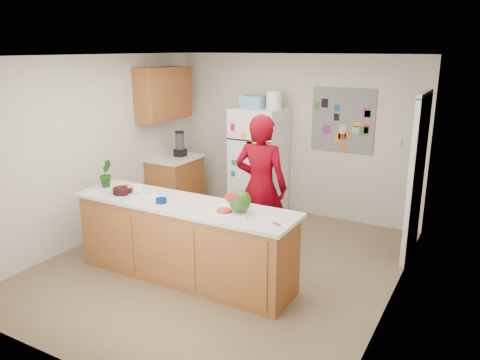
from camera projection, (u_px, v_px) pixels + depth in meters
The scene contains 26 objects.
floor at pixel (222, 265), 5.80m from camera, with size 4.00×4.50×0.02m, color brown.
wall_back at pixel (295, 136), 7.35m from camera, with size 4.00×0.02×2.50m, color beige.
wall_left at pixel (95, 149), 6.39m from camera, with size 0.02×4.50×2.50m, color beige.
wall_right at pixel (399, 191), 4.52m from camera, with size 0.02×4.50×2.50m, color beige.
ceiling at pixel (220, 55), 5.11m from camera, with size 4.00×4.50×0.02m, color white.
doorway at pixel (418, 178), 5.81m from camera, with size 0.03×0.85×2.04m, color black.
peninsula_base at pixel (184, 242), 5.35m from camera, with size 2.60×0.62×0.88m, color brown.
peninsula_top at pixel (183, 204), 5.22m from camera, with size 2.68×0.70×0.04m, color silver.
side_counter_base at pixel (176, 185), 7.60m from camera, with size 0.60×0.80×0.86m, color brown.
side_counter_top at pixel (175, 158), 7.48m from camera, with size 0.64×0.84×0.04m, color silver.
upper_cabinets at pixel (164, 94), 7.22m from camera, with size 0.35×1.00×0.80m, color brown.
refrigerator at pixel (259, 162), 7.35m from camera, with size 0.75×0.70×1.70m, color silver.
fridge_top_bin at pixel (254, 101), 7.14m from camera, with size 0.35×0.28×0.18m, color #5999B2.
photo_collage at pixel (343, 120), 6.90m from camera, with size 0.95×0.01×0.95m, color slate.
person at pixel (261, 187), 5.80m from camera, with size 0.67×0.44×1.83m, color #5E000A.
blender_appliance at pixel (180, 145), 7.47m from camera, with size 0.14×0.14×0.38m, color black.
cutting_board at pixel (234, 212), 4.90m from camera, with size 0.36×0.27×0.01m, color white.
watermelon at pixel (240, 201), 4.86m from camera, with size 0.23×0.23×0.23m, color #1C4F0D.
watermelon_slice at pixel (224, 210), 4.90m from camera, with size 0.15×0.15×0.02m, color red.
cherry_bowl at pixel (123, 191), 5.53m from camera, with size 0.23×0.23×0.07m, color black.
white_bowl at pixel (136, 188), 5.63m from camera, with size 0.19×0.19×0.06m, color white.
cobalt_bowl at pixel (161, 201), 5.21m from camera, with size 0.13×0.13×0.05m, color #001563.
plate at pixel (131, 192), 5.57m from camera, with size 0.25×0.25×0.02m, color tan.
paper_towel at pixel (152, 197), 5.38m from camera, with size 0.18×0.16×0.02m, color white.
keys at pixel (276, 224), 4.56m from camera, with size 0.08×0.04×0.01m, color gray.
potted_plant at pixel (105, 174), 5.77m from camera, with size 0.18×0.15×0.33m, color #10410A.
Camera 1 is at (2.76, -4.51, 2.59)m, focal length 35.00 mm.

